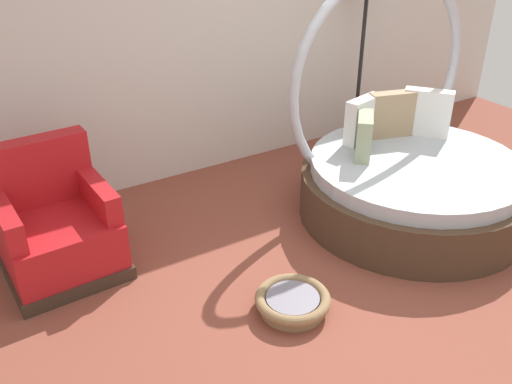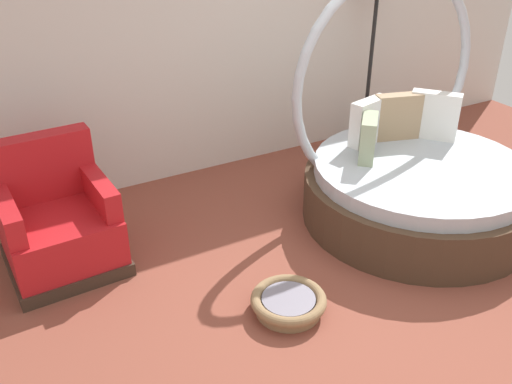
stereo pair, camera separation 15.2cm
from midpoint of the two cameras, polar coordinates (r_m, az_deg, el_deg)
The scene contains 5 objects.
ground_plane at distance 4.04m, azimuth 13.30°, elevation -10.69°, with size 8.00×8.00×0.02m, color brown.
back_wall at distance 5.32m, azimuth -3.39°, elevation 16.67°, with size 8.00×0.12×2.78m, color silver.
round_daybed at distance 4.88m, azimuth 16.60°, elevation 1.66°, with size 1.90×1.90×2.01m.
red_armchair at distance 4.32m, azimuth -18.64°, elevation -3.16°, with size 0.83×0.83×0.94m.
pet_basket at distance 3.80m, azimuth 4.51°, elevation -11.20°, with size 0.51×0.51×0.13m.
Camera 2 is at (-2.20, -2.23, 2.51)m, focal length 39.15 mm.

